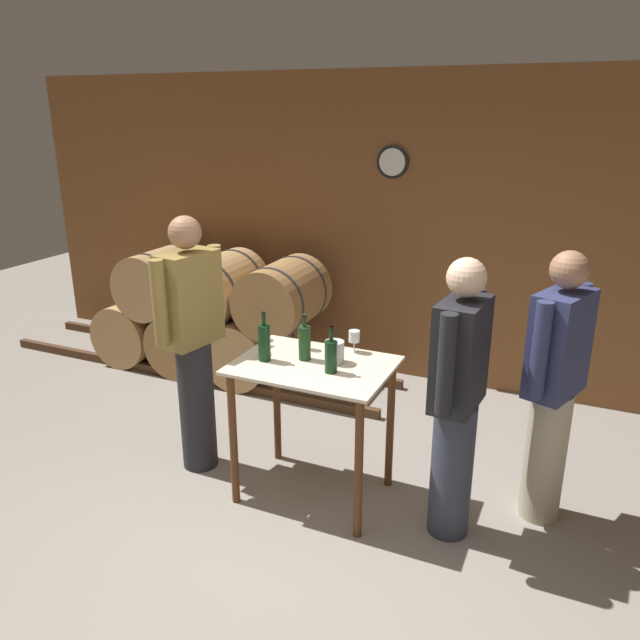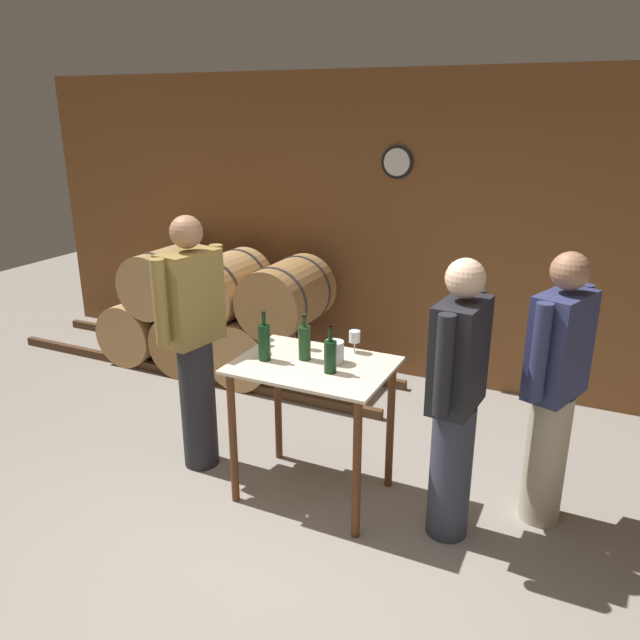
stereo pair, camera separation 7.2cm
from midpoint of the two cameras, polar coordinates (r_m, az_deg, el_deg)
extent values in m
plane|color=gray|center=(3.70, -4.07, -21.30)|extent=(14.00, 14.00, 0.00)
cube|color=brown|center=(5.54, 9.42, 7.85)|extent=(8.40, 0.05, 2.70)
cylinder|color=black|center=(5.52, 6.28, 14.17)|extent=(0.28, 0.03, 0.28)
cylinder|color=white|center=(5.50, 6.23, 14.16)|extent=(0.23, 0.01, 0.23)
cube|color=#4C331E|center=(5.96, -13.23, -4.82)|extent=(3.96, 0.06, 0.08)
cube|color=#4C331E|center=(6.42, -9.94, -2.85)|extent=(3.96, 0.06, 0.08)
cylinder|color=tan|center=(6.48, -16.30, -0.67)|extent=(0.61, 0.77, 0.61)
cylinder|color=#38383D|center=(6.31, -17.64, -1.30)|extent=(0.63, 0.03, 0.63)
cylinder|color=#38383D|center=(6.64, -15.03, -0.06)|extent=(0.63, 0.03, 0.63)
cylinder|color=#9E7242|center=(6.10, -11.68, -1.50)|extent=(0.61, 0.77, 0.61)
cylinder|color=#38383D|center=(5.92, -12.98, -2.21)|extent=(0.63, 0.03, 0.63)
cylinder|color=#38383D|center=(6.27, -10.46, -0.83)|extent=(0.63, 0.03, 0.63)
cylinder|color=tan|center=(5.76, -6.49, -2.43)|extent=(0.61, 0.77, 0.61)
cylinder|color=#38383D|center=(5.58, -7.69, -3.21)|extent=(0.63, 0.03, 0.63)
cylinder|color=#38383D|center=(5.95, -5.36, -1.69)|extent=(0.63, 0.03, 0.63)
cylinder|color=tan|center=(6.13, -14.44, 3.50)|extent=(0.61, 0.77, 0.61)
cylinder|color=#38383D|center=(5.96, -15.81, 2.94)|extent=(0.63, 0.03, 0.63)
cylinder|color=#38383D|center=(6.30, -13.15, 4.02)|extent=(0.63, 0.03, 0.63)
cylinder|color=tan|center=(5.76, -9.42, 2.88)|extent=(0.61, 0.77, 0.61)
cylinder|color=#38383D|center=(5.58, -10.73, 2.27)|extent=(0.63, 0.03, 0.63)
cylinder|color=#38383D|center=(5.95, -8.20, 3.45)|extent=(0.63, 0.03, 0.63)
cylinder|color=#9E7242|center=(5.44, -3.78, 2.16)|extent=(0.61, 0.77, 0.61)
cylinder|color=#38383D|center=(5.25, -4.96, 1.49)|extent=(0.63, 0.03, 0.63)
cylinder|color=#38383D|center=(5.64, -2.68, 2.78)|extent=(0.63, 0.03, 0.63)
cube|color=beige|center=(3.79, -1.16, -4.17)|extent=(0.95, 0.69, 0.02)
cylinder|color=#593319|center=(3.95, -8.46, -10.74)|extent=(0.05, 0.05, 0.89)
cylinder|color=#593319|center=(3.63, 2.97, -13.48)|extent=(0.05, 0.05, 0.89)
cylinder|color=#593319|center=(4.39, -4.44, -7.43)|extent=(0.05, 0.05, 0.89)
cylinder|color=#593319|center=(4.09, 5.94, -9.51)|extent=(0.05, 0.05, 0.89)
cylinder|color=black|center=(3.82, -5.65, -2.10)|extent=(0.08, 0.08, 0.23)
cylinder|color=black|center=(3.76, -5.72, 0.14)|extent=(0.02, 0.02, 0.09)
cylinder|color=black|center=(3.75, -5.74, 0.63)|extent=(0.03, 0.03, 0.02)
cylinder|color=#193819|center=(3.82, -1.95, -2.14)|extent=(0.08, 0.08, 0.21)
cylinder|color=#193819|center=(3.77, -1.97, -0.06)|extent=(0.02, 0.02, 0.08)
cylinder|color=black|center=(3.76, -1.98, 0.38)|extent=(0.03, 0.03, 0.02)
cylinder|color=black|center=(3.63, 0.45, -3.40)|extent=(0.07, 0.07, 0.19)
cylinder|color=black|center=(3.58, 0.45, -1.28)|extent=(0.02, 0.02, 0.09)
cylinder|color=black|center=(3.57, 0.45, -0.73)|extent=(0.03, 0.03, 0.02)
cylinder|color=silver|center=(4.02, -1.99, -2.62)|extent=(0.06, 0.06, 0.00)
cylinder|color=silver|center=(4.01, -2.00, -2.02)|extent=(0.01, 0.01, 0.09)
cylinder|color=silver|center=(3.98, -2.01, -1.02)|extent=(0.06, 0.06, 0.06)
cylinder|color=silver|center=(3.97, 2.61, -2.89)|extent=(0.06, 0.06, 0.00)
cylinder|color=silver|center=(3.96, 2.61, -2.43)|extent=(0.01, 0.01, 0.06)
cylinder|color=silver|center=(3.94, 2.63, -1.49)|extent=(0.07, 0.07, 0.07)
cylinder|color=silver|center=(3.78, 0.78, -2.93)|extent=(0.12, 0.12, 0.14)
cylinder|color=#333847|center=(3.75, 11.39, -13.24)|extent=(0.24, 0.24, 0.82)
cube|color=black|center=(3.43, 12.15, -3.07)|extent=(0.25, 0.42, 0.60)
sphere|color=beige|center=(3.30, 12.65, 3.82)|extent=(0.21, 0.21, 0.21)
cylinder|color=black|center=(3.65, 13.37, -1.33)|extent=(0.09, 0.09, 0.54)
cylinder|color=black|center=(3.20, 10.83, -4.05)|extent=(0.09, 0.09, 0.54)
cylinder|color=#B7AD93|center=(4.03, 19.38, -11.60)|extent=(0.24, 0.24, 0.83)
cube|color=navy|center=(3.73, 20.56, -2.05)|extent=(0.34, 0.45, 0.60)
sphere|color=#9E7051|center=(3.61, 21.33, 4.30)|extent=(0.21, 0.21, 0.21)
cylinder|color=navy|center=(3.94, 22.11, -0.68)|extent=(0.09, 0.09, 0.54)
cylinder|color=navy|center=(3.51, 18.92, -2.66)|extent=(0.09, 0.09, 0.54)
cylinder|color=#232328|center=(4.38, -11.65, -7.64)|extent=(0.24, 0.24, 0.92)
cube|color=olive|center=(4.10, -12.34, 1.94)|extent=(0.29, 0.43, 0.61)
sphere|color=#9E7051|center=(4.00, -12.77, 7.82)|extent=(0.21, 0.21, 0.21)
cylinder|color=olive|center=(3.94, -14.98, 1.47)|extent=(0.09, 0.09, 0.55)
cylinder|color=olive|center=(4.26, -9.96, 3.15)|extent=(0.09, 0.09, 0.55)
camera|label=1|loc=(0.04, -90.54, -0.18)|focal=35.00mm
camera|label=2|loc=(0.04, 89.46, 0.18)|focal=35.00mm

